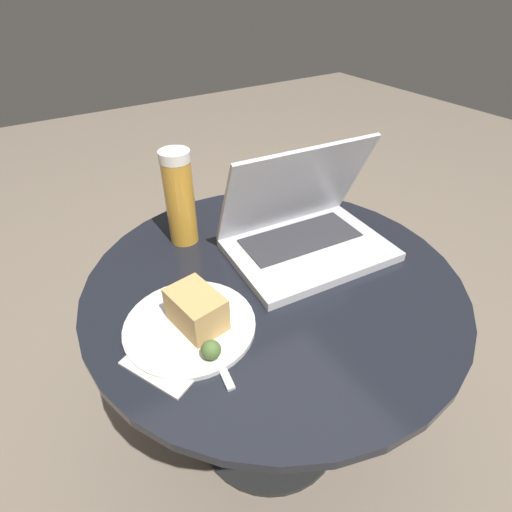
% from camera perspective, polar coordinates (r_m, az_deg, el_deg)
% --- Properties ---
extents(ground_plane, '(6.00, 6.00, 0.00)m').
position_cam_1_polar(ground_plane, '(1.15, 1.82, -22.73)').
color(ground_plane, '#726656').
extents(table, '(0.71, 0.71, 0.50)m').
position_cam_1_polar(table, '(0.85, 2.30, -9.88)').
color(table, black).
rests_on(table, ground_plane).
extents(napkin, '(0.20, 0.18, 0.00)m').
position_cam_1_polar(napkin, '(0.65, -10.21, -12.14)').
color(napkin, silver).
rests_on(napkin, table).
extents(laptop, '(0.33, 0.25, 0.22)m').
position_cam_1_polar(laptop, '(0.82, 6.88, 3.79)').
color(laptop, silver).
rests_on(laptop, table).
extents(beer_glass, '(0.06, 0.06, 0.20)m').
position_cam_1_polar(beer_glass, '(0.83, -10.84, 8.12)').
color(beer_glass, gold).
rests_on(beer_glass, table).
extents(snack_plate, '(0.22, 0.22, 0.07)m').
position_cam_1_polar(snack_plate, '(0.66, -8.91, -8.81)').
color(snack_plate, silver).
rests_on(snack_plate, table).
extents(fork, '(0.05, 0.18, 0.00)m').
position_cam_1_polar(fork, '(0.65, -6.83, -11.58)').
color(fork, silver).
rests_on(fork, table).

